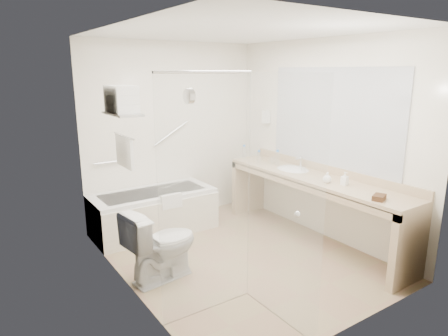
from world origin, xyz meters
TOP-DOWN VIEW (x-y plane):
  - floor at (0.00, 0.00)m, footprint 3.20×3.20m
  - ceiling at (0.00, 0.00)m, footprint 2.60×3.20m
  - wall_back at (0.00, 1.60)m, footprint 2.60×0.10m
  - wall_front at (0.00, -1.60)m, footprint 2.60×0.10m
  - wall_left at (-1.30, 0.00)m, footprint 0.10×3.20m
  - wall_right at (1.30, 0.00)m, footprint 0.10×3.20m
  - bathtub at (-0.50, 1.24)m, footprint 1.60×0.73m
  - grab_bar_short at (-0.95, 1.56)m, footprint 0.40×0.03m
  - grab_bar_long at (-0.05, 1.56)m, footprint 0.53×0.03m
  - shower_enclosure at (-0.63, -0.93)m, footprint 0.96×0.91m
  - towel_shelf at (-1.17, 0.35)m, footprint 0.24×0.55m
  - vanity_counter at (1.02, -0.15)m, footprint 0.55×2.70m
  - sink at (1.05, 0.25)m, footprint 0.40×0.52m
  - faucet at (1.20, 0.25)m, footprint 0.03×0.03m
  - mirror at (1.29, -0.15)m, footprint 0.02×2.00m
  - hairdryer_unit at (1.25, 1.05)m, footprint 0.08×0.10m
  - toilet at (-0.95, 0.04)m, footprint 0.82×0.53m
  - amenity_basket at (0.88, -1.17)m, footprint 0.19×0.16m
  - soap_bottle_a at (1.02, -0.62)m, footprint 0.08×0.16m
  - soap_bottle_b at (0.93, -0.45)m, footprint 0.13×0.15m
  - water_bottle_left at (0.88, 0.75)m, footprint 0.06×0.06m
  - water_bottle_mid at (1.02, 0.51)m, footprint 0.07×0.07m
  - water_bottle_right at (0.89, 1.10)m, footprint 0.07×0.07m
  - drinking_glass_near at (1.03, 0.64)m, footprint 0.10×0.10m
  - drinking_glass_far at (1.03, 0.03)m, footprint 0.08×0.08m

SIDE VIEW (x-z plane):
  - floor at x=0.00m, z-range 0.00..0.00m
  - bathtub at x=-0.50m, z-range -0.02..0.57m
  - toilet at x=-0.95m, z-range 0.00..0.75m
  - vanity_counter at x=1.02m, z-range 0.17..1.12m
  - sink at x=1.05m, z-range 0.75..0.89m
  - amenity_basket at x=0.88m, z-range 0.85..0.90m
  - soap_bottle_a at x=1.02m, z-range 0.85..0.92m
  - drinking_glass_far at x=1.03m, z-range 0.85..0.93m
  - drinking_glass_near at x=1.03m, z-range 0.85..0.95m
  - soap_bottle_b at x=0.93m, z-range 0.85..0.95m
  - faucet at x=1.20m, z-range 0.86..1.00m
  - water_bottle_left at x=0.88m, z-range 0.84..1.03m
  - water_bottle_right at x=0.89m, z-range 0.84..1.05m
  - water_bottle_mid at x=1.02m, z-range 0.84..1.06m
  - grab_bar_short at x=-0.95m, z-range 0.93..0.96m
  - shower_enclosure at x=-0.63m, z-range 0.01..2.12m
  - wall_back at x=0.00m, z-range 0.00..2.50m
  - wall_front at x=0.00m, z-range 0.00..2.50m
  - wall_left at x=-1.30m, z-range 0.00..2.50m
  - wall_right at x=1.30m, z-range 0.00..2.50m
  - grab_bar_long at x=-0.05m, z-range 1.09..1.41m
  - hairdryer_unit at x=1.25m, z-range 1.36..1.54m
  - mirror at x=1.29m, z-range 0.95..2.15m
  - towel_shelf at x=-1.17m, z-range 1.35..2.16m
  - ceiling at x=0.00m, z-range 2.45..2.55m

